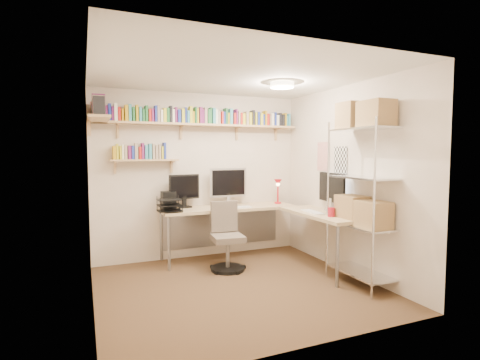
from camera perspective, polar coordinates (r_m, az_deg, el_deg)
name	(u,v)px	position (r m, az deg, el deg)	size (l,w,h in m)	color
ground	(237,287)	(4.65, -0.42, -16.02)	(3.20, 3.20, 0.00)	#452D1D
room_shell	(238,158)	(4.37, -0.38, 3.43)	(3.24, 3.04, 2.52)	beige
wall_shelves	(175,123)	(5.49, -9.88, 8.53)	(3.12, 1.09, 0.80)	#DAAC7B
corner_desk	(244,209)	(5.49, 0.62, -4.45)	(2.43, 2.06, 1.37)	#D2B289
office_chair	(227,241)	(5.21, -2.05, -9.30)	(0.49, 0.50, 0.93)	black
wire_rack	(363,171)	(4.70, 18.21, 1.25)	(0.43, 0.87, 2.22)	silver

